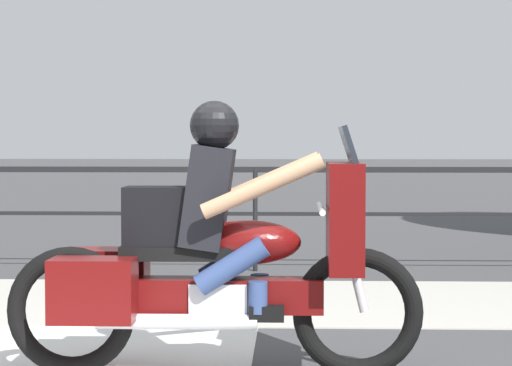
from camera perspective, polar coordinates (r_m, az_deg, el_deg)
The scene contains 3 objects.
sidewalk_band at distance 8.64m, azimuth -0.52°, elevation -6.76°, with size 44.00×2.40×0.01m, color #B7B2A8.
fence_railing at distance 10.51m, azimuth -0.05°, elevation -0.34°, with size 36.00×0.05×1.10m.
motorcycle at distance 5.88m, azimuth -2.47°, elevation -4.21°, with size 2.47×0.76×1.63m.
Camera 1 is at (0.38, -5.12, 1.41)m, focal length 70.00 mm.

